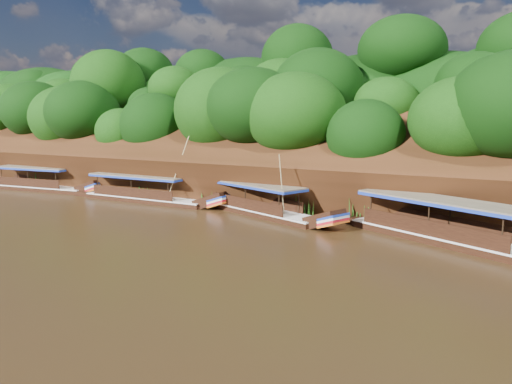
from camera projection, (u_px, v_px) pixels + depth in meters
The scene contains 7 objects.
ground at pixel (211, 241), 29.95m from camera, with size 160.00×160.00×0.00m, color black.
riverbank at pixel (343, 173), 49.18m from camera, with size 120.00×30.06×19.40m.
boat_0 at pixel (464, 237), 28.46m from camera, with size 15.43×8.66×6.72m.
boat_1 at pixel (267, 209), 37.39m from camera, with size 13.51×6.51×5.29m.
boat_2 at pixel (152, 196), 43.50m from camera, with size 14.78×2.50×6.23m.
boat_3 at pixel (46, 186), 50.26m from camera, with size 13.44×3.53×2.82m.
reeds at pixel (239, 199), 39.86m from camera, with size 49.62×2.21×2.09m.
Camera 1 is at (16.82, -23.98, 7.41)m, focal length 35.00 mm.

